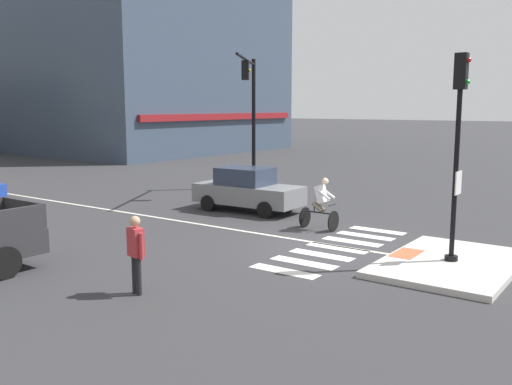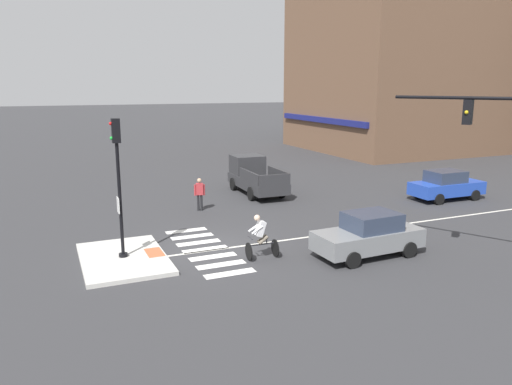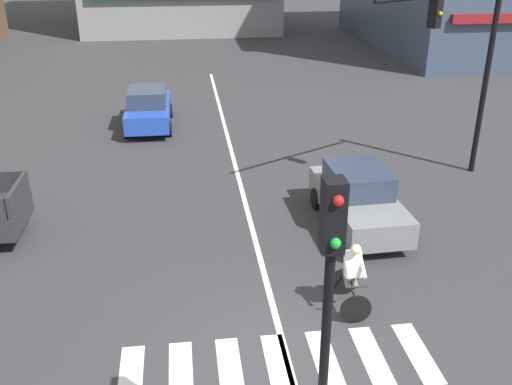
{
  "view_description": "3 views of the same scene",
  "coord_description": "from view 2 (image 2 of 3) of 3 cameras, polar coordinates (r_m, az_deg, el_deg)",
  "views": [
    {
      "loc": [
        -13.72,
        -7.2,
        3.89
      ],
      "look_at": [
        0.94,
        3.27,
        1.14
      ],
      "focal_mm": 39.53,
      "sensor_mm": 36.0,
      "label": 1
    },
    {
      "loc": [
        17.56,
        -5.63,
        6.25
      ],
      "look_at": [
        -1.25,
        2.5,
        1.78
      ],
      "focal_mm": 34.66,
      "sensor_mm": 36.0,
      "label": 2
    },
    {
      "loc": [
        -1.55,
        -8.74,
        7.52
      ],
      "look_at": [
        0.16,
        4.23,
        1.59
      ],
      "focal_mm": 41.04,
      "sensor_mm": 36.0,
      "label": 3
    }
  ],
  "objects": [
    {
      "name": "car_grey_eastbound_mid",
      "position": [
        18.87,
        12.89,
        -4.77
      ],
      "size": [
        1.96,
        4.16,
        1.64
      ],
      "color": "slate",
      "rests_on": "ground"
    },
    {
      "name": "ground_plane",
      "position": [
        19.47,
        -5.34,
        -6.48
      ],
      "size": [
        300.0,
        300.0,
        0.0
      ],
      "primitive_type": "plane",
      "color": "#333335"
    },
    {
      "name": "traffic_island",
      "position": [
        18.76,
        -15.04,
        -7.36
      ],
      "size": [
        4.49,
        2.96,
        0.15
      ],
      "primitive_type": "cube",
      "color": "beige",
      "rests_on": "ground"
    },
    {
      "name": "pickup_truck_charcoal_cross_left",
      "position": [
        29.16,
        -0.21,
        1.88
      ],
      "size": [
        5.14,
        2.15,
        2.08
      ],
      "color": "#2D2D30",
      "rests_on": "ground"
    },
    {
      "name": "signal_pole",
      "position": [
        17.98,
        -15.61,
        1.9
      ],
      "size": [
        0.44,
        0.38,
        4.98
      ],
      "color": "black",
      "rests_on": "traffic_island"
    },
    {
      "name": "pedestrian_at_curb_left",
      "position": [
        25.09,
        -6.53,
        0.1
      ],
      "size": [
        0.3,
        0.54,
        1.67
      ],
      "color": "black",
      "rests_on": "ground"
    },
    {
      "name": "crosswalk_stripe_d",
      "position": [
        19.41,
        -5.87,
        -6.53
      ],
      "size": [
        0.44,
        1.8,
        0.01
      ],
      "primitive_type": "cube",
      "color": "silver",
      "rests_on": "ground"
    },
    {
      "name": "crosswalk_stripe_b",
      "position": [
        21.08,
        -7.38,
        -5.04
      ],
      "size": [
        0.44,
        1.8,
        0.01
      ],
      "primitive_type": "cube",
      "color": "silver",
      "rests_on": "ground"
    },
    {
      "name": "crosswalk_stripe_g",
      "position": [
        16.98,
        -3.02,
        -9.3
      ],
      "size": [
        0.44,
        1.8,
        0.01
      ],
      "primitive_type": "cube",
      "color": "silver",
      "rests_on": "ground"
    },
    {
      "name": "crosswalk_stripe_e",
      "position": [
        18.59,
        -5.01,
        -7.38
      ],
      "size": [
        0.44,
        1.8,
        0.01
      ],
      "primitive_type": "cube",
      "color": "silver",
      "rests_on": "ground"
    },
    {
      "name": "crosswalk_stripe_a",
      "position": [
        21.92,
        -8.05,
        -4.38
      ],
      "size": [
        0.44,
        1.8,
        0.01
      ],
      "primitive_type": "cube",
      "color": "silver",
      "rests_on": "ground"
    },
    {
      "name": "car_blue_westbound_distant",
      "position": [
        29.37,
        21.11,
        0.79
      ],
      "size": [
        1.88,
        4.12,
        1.64
      ],
      "color": "#2347B7",
      "rests_on": "ground"
    },
    {
      "name": "building_corner_right",
      "position": [
        52.89,
        17.92,
        14.19
      ],
      "size": [
        16.64,
        21.6,
        17.02
      ],
      "color": "brown",
      "rests_on": "ground"
    },
    {
      "name": "tactile_pad_front",
      "position": [
        18.91,
        -11.64,
        -6.77
      ],
      "size": [
        1.1,
        0.6,
        0.01
      ],
      "primitive_type": "cube",
      "color": "#DB5B38",
      "rests_on": "traffic_island"
    },
    {
      "name": "lane_centre_line",
      "position": [
        24.18,
        17.98,
        -3.29
      ],
      "size": [
        0.14,
        28.0,
        0.01
      ],
      "primitive_type": "cube",
      "color": "silver",
      "rests_on": "ground"
    },
    {
      "name": "crosswalk_stripe_c",
      "position": [
        20.24,
        -6.65,
        -5.76
      ],
      "size": [
        0.44,
        1.8,
        0.01
      ],
      "primitive_type": "cube",
      "color": "silver",
      "rests_on": "ground"
    },
    {
      "name": "cyclist",
      "position": [
        18.05,
        0.53,
        -5.04
      ],
      "size": [
        0.68,
        1.1,
        1.68
      ],
      "color": "black",
      "rests_on": "ground"
    },
    {
      "name": "crosswalk_stripe_f",
      "position": [
        17.78,
        -4.06,
        -8.3
      ],
      "size": [
        0.44,
        1.8,
        0.01
      ],
      "primitive_type": "cube",
      "color": "silver",
      "rests_on": "ground"
    }
  ]
}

